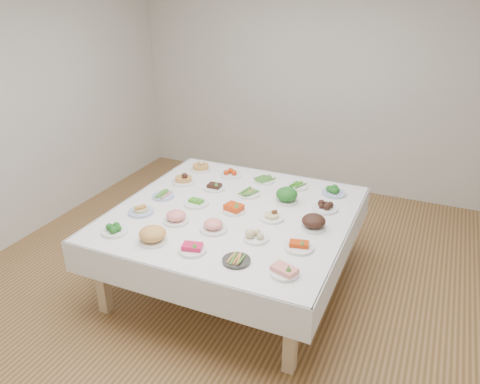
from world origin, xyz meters
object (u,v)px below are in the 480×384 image
at_px(dish_12, 234,208).
at_px(dish_0, 115,229).
at_px(display_table, 233,219).
at_px(dish_24, 334,190).

bearing_deg(dish_12, dish_0, -135.23).
bearing_deg(dish_12, display_table, 150.88).
relative_size(dish_0, dish_12, 1.09).
xyz_separation_m(dish_0, dish_24, (1.46, 1.46, 0.01)).
bearing_deg(dish_24, display_table, -135.29).
distance_m(dish_0, dish_12, 1.04).
xyz_separation_m(dish_0, dish_12, (0.74, 0.73, 0.00)).
bearing_deg(dish_0, dish_24, 45.03).
height_order(dish_0, dish_12, dish_12).
xyz_separation_m(display_table, dish_12, (0.01, -0.01, 0.11)).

